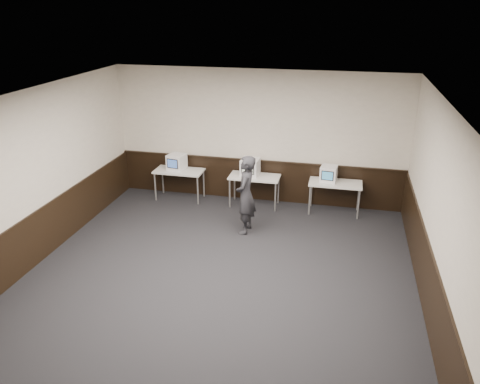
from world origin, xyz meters
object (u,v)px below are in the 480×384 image
desk_center (254,179)px  emac_left (177,162)px  desk_right (335,185)px  desk_left (179,173)px  emac_right (329,174)px  emac_center (250,167)px  person (246,195)px

desk_center → emac_left: emac_left is taller
desk_center → desk_right: size_ratio=1.00×
desk_right → emac_left: size_ratio=2.54×
desk_left → emac_right: bearing=0.7°
desk_center → emac_right: (1.73, 0.04, 0.26)m
desk_center → emac_center: emac_center is taller
emac_center → emac_right: emac_center is taller
desk_center → desk_right: bearing=0.0°
desk_left → emac_center: 1.81m
desk_center → emac_right: size_ratio=2.80×
desk_right → emac_center: emac_center is taller
desk_right → emac_right: bearing=165.6°
emac_left → emac_center: emac_center is taller
emac_center → emac_right: (1.84, 0.00, -0.02)m
emac_center → person: (0.21, -1.47, -0.10)m
emac_left → desk_center: bearing=8.1°
desk_left → person: person is taller
desk_center → person: 1.44m
person → desk_right: bearing=130.0°
emac_right → person: size_ratio=0.25×
emac_left → person: (2.06, -1.46, -0.09)m
emac_center → emac_right: 1.84m
desk_left → desk_right: (3.80, 0.00, 0.00)m
desk_right → emac_left: (-3.86, 0.04, 0.27)m
desk_left → emac_left: (-0.06, 0.04, 0.27)m
emac_center → desk_left: bearing=-174.9°
desk_center → emac_left: bearing=178.9°
desk_center → desk_right: (1.90, 0.00, 0.00)m
desk_left → emac_left: bearing=148.6°
desk_left → desk_right: 3.80m
emac_center → emac_right: bearing=3.9°
emac_left → emac_center: 1.85m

